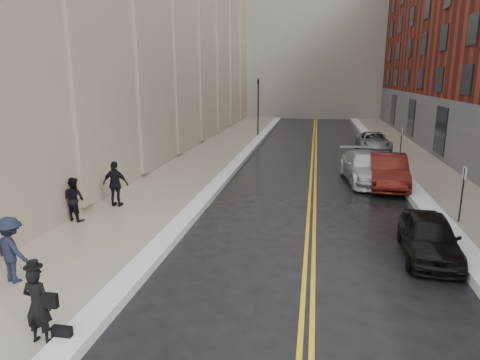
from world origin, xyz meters
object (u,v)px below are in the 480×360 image
at_px(car_silver_far, 373,142).
at_px(pedestrian_a, 74,199).
at_px(car_silver_near, 366,167).
at_px(pedestrian_c, 116,184).
at_px(pedestrian_main, 38,305).
at_px(car_black, 429,236).
at_px(pedestrian_b, 12,250).
at_px(car_maroon, 388,171).

height_order(car_silver_far, pedestrian_a, pedestrian_a).
bearing_deg(car_silver_far, car_silver_near, -99.76).
bearing_deg(pedestrian_c, pedestrian_main, 108.48).
xyz_separation_m(car_black, pedestrian_a, (-12.27, 0.86, 0.32)).
distance_m(pedestrian_main, pedestrian_b, 3.26).
distance_m(car_silver_far, pedestrian_a, 22.89).
distance_m(car_black, car_silver_far, 19.71).
bearing_deg(pedestrian_c, pedestrian_b, 94.93).
relative_size(pedestrian_a, pedestrian_c, 0.87).
distance_m(car_maroon, pedestrian_a, 14.59).
relative_size(car_silver_far, pedestrian_a, 2.91).
height_order(pedestrian_b, pedestrian_c, pedestrian_c).
relative_size(car_silver_far, pedestrian_main, 2.92).
height_order(car_silver_far, pedestrian_main, pedestrian_main).
xyz_separation_m(car_silver_far, pedestrian_main, (-9.60, -25.89, 0.31)).
bearing_deg(car_silver_far, pedestrian_a, -125.42).
height_order(car_black, car_maroon, car_maroon).
height_order(pedestrian_main, pedestrian_b, pedestrian_b).
distance_m(pedestrian_a, pedestrian_b, 4.89).
distance_m(car_maroon, car_silver_far, 11.08).
height_order(car_maroon, pedestrian_main, pedestrian_main).
height_order(car_black, pedestrian_a, pedestrian_a).
bearing_deg(car_silver_near, pedestrian_a, -149.99).
bearing_deg(car_black, car_silver_near, 99.14).
xyz_separation_m(car_silver_far, pedestrian_c, (-12.28, -16.89, 0.43)).
distance_m(car_black, car_maroon, 8.64).
relative_size(car_maroon, pedestrian_c, 2.62).
bearing_deg(car_silver_near, car_maroon, -50.48).
xyz_separation_m(car_black, pedestrian_main, (-8.87, -6.19, 0.31)).
height_order(car_maroon, pedestrian_a, pedestrian_a).
bearing_deg(pedestrian_main, car_silver_far, -108.48).
distance_m(car_maroon, pedestrian_main, 17.32).
relative_size(car_maroon, car_silver_near, 0.92).
height_order(car_black, pedestrian_main, pedestrian_main).
bearing_deg(car_silver_near, car_silver_far, 73.82).
xyz_separation_m(car_maroon, pedestrian_b, (-11.27, -12.55, 0.22)).
xyz_separation_m(car_silver_near, pedestrian_a, (-11.40, -8.67, 0.19)).
xyz_separation_m(pedestrian_main, pedestrian_a, (-3.40, 7.05, 0.00)).
relative_size(car_silver_far, pedestrian_b, 2.72).
relative_size(pedestrian_main, pedestrian_b, 0.93).
bearing_deg(car_silver_far, pedestrian_c, -126.82).
bearing_deg(pedestrian_b, car_maroon, -111.77).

